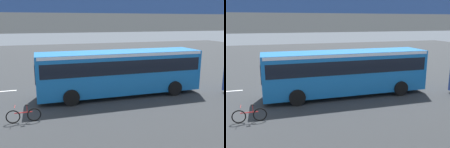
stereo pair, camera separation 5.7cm
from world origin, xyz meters
TOP-DOWN VIEW (x-y plane):
  - ground at (0.00, 0.00)m, footprint 80.00×80.00m
  - city_bus at (-0.24, 0.82)m, footprint 11.54×2.85m
  - bicycle_red at (6.19, 3.94)m, footprint 1.77×0.44m
  - pedestrian at (-4.53, -3.54)m, footprint 0.38×0.38m
  - traffic_sign at (2.23, -2.64)m, footprint 0.08×0.60m
  - lane_dash_leftmost at (-8.00, -2.62)m, footprint 2.00×0.20m
  - lane_dash_left at (-4.00, -2.62)m, footprint 2.00×0.20m
  - lane_dash_centre at (0.00, -2.62)m, footprint 2.00×0.20m
  - lane_dash_right at (4.00, -2.62)m, footprint 2.00×0.20m
  - lane_dash_rightmost at (8.00, -2.62)m, footprint 2.00×0.20m
  - pedestrian_overpass at (0.00, 9.08)m, footprint 31.88×2.60m

SIDE VIEW (x-z plane):
  - ground at x=0.00m, z-range 0.00..0.00m
  - lane_dash_leftmost at x=-8.00m, z-range 0.00..0.01m
  - lane_dash_left at x=-4.00m, z-range 0.00..0.01m
  - lane_dash_centre at x=0.00m, z-range 0.00..0.01m
  - lane_dash_right at x=4.00m, z-range 0.00..0.01m
  - lane_dash_rightmost at x=8.00m, z-range 0.00..0.01m
  - bicycle_red at x=6.19m, z-range -0.11..0.85m
  - pedestrian at x=-4.53m, z-range -0.01..1.78m
  - city_bus at x=-0.24m, z-range 0.31..3.46m
  - traffic_sign at x=2.23m, z-range 0.49..3.29m
  - pedestrian_overpass at x=0.00m, z-range 1.60..8.13m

